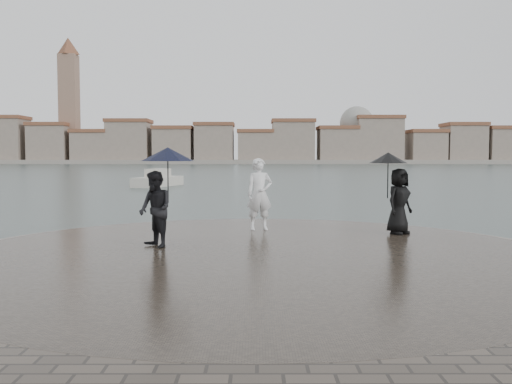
{
  "coord_description": "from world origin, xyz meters",
  "views": [
    {
      "loc": [
        -0.01,
        -7.43,
        2.22
      ],
      "look_at": [
        0.0,
        4.8,
        1.45
      ],
      "focal_mm": 40.0,
      "sensor_mm": 36.0,
      "label": 1
    }
  ],
  "objects": [
    {
      "name": "kerb_ring",
      "position": [
        0.0,
        3.5,
        0.16
      ],
      "size": [
        12.5,
        12.5,
        0.32
      ],
      "primitive_type": "cylinder",
      "color": "gray",
      "rests_on": "ground"
    },
    {
      "name": "ground",
      "position": [
        0.0,
        0.0,
        0.0
      ],
      "size": [
        400.0,
        400.0,
        0.0
      ],
      "primitive_type": "plane",
      "color": "#2B3835",
      "rests_on": "ground"
    },
    {
      "name": "boats",
      "position": [
        10.35,
        37.38,
        0.38
      ],
      "size": [
        39.35,
        10.52,
        1.5
      ],
      "color": "beige",
      "rests_on": "ground"
    },
    {
      "name": "statue",
      "position": [
        0.09,
        6.91,
        1.26
      ],
      "size": [
        0.74,
        0.57,
        1.81
      ],
      "primitive_type": "imported",
      "rotation": [
        0.0,
        0.0,
        0.22
      ],
      "color": "white",
      "rests_on": "quay_tip"
    },
    {
      "name": "quay_tip",
      "position": [
        0.0,
        3.5,
        0.18
      ],
      "size": [
        11.9,
        11.9,
        0.36
      ],
      "primitive_type": "cylinder",
      "color": "#2D261E",
      "rests_on": "ground"
    },
    {
      "name": "visitor_left",
      "position": [
        -1.97,
        4.16,
        1.5
      ],
      "size": [
        1.27,
        1.13,
        2.04
      ],
      "color": "black",
      "rests_on": "quay_tip"
    },
    {
      "name": "visitor_right",
      "position": [
        3.35,
        6.14,
        1.42
      ],
      "size": [
        1.16,
        1.0,
        1.95
      ],
      "color": "black",
      "rests_on": "quay_tip"
    },
    {
      "name": "far_skyline",
      "position": [
        -6.29,
        160.71,
        5.61
      ],
      "size": [
        260.0,
        20.0,
        37.0
      ],
      "color": "gray",
      "rests_on": "ground"
    }
  ]
}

